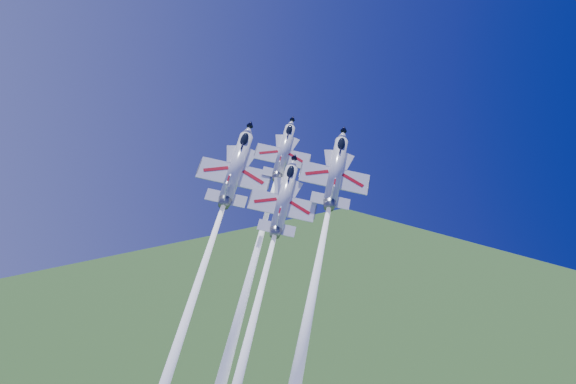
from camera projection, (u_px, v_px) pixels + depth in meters
jet_lead at (261, 236)px, 89.40m from camera, size 28.40×28.62×35.90m
jet_left at (188, 314)px, 80.53m from camera, size 40.21×40.97×51.68m
jet_right at (320, 255)px, 86.30m from camera, size 29.88×29.59×36.83m
jet_slot at (254, 316)px, 79.93m from camera, size 32.49×32.81×41.20m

